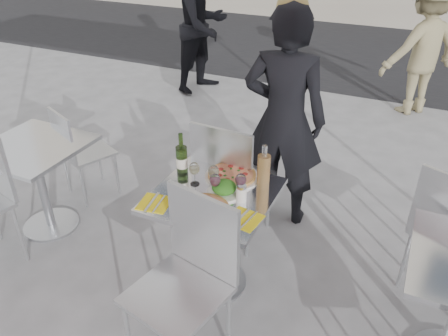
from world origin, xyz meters
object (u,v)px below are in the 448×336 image
at_px(salad_plate, 224,188).
at_px(sugar_shaker, 241,193).
at_px(wineglass_red_a, 215,181).
at_px(napkin_right, 244,219).
at_px(chair_far, 229,175).
at_px(woman_diner, 284,120).
at_px(pedestrian_b, 422,48).
at_px(side_table_left, 38,170).
at_px(chair_near, 189,270).
at_px(wineglass_white_a, 194,169).
at_px(napkin_left, 155,203).
at_px(wineglass_white_b, 214,172).
at_px(wine_bottle, 182,159).
at_px(pizza_far, 232,175).
at_px(side_chair_lfar, 77,147).
at_px(carafe, 264,170).
at_px(pedestrian_a, 204,26).
at_px(wineglass_red_b, 241,181).
at_px(main_table, 214,221).
at_px(pizza_near, 203,209).

distance_m(salad_plate, sugar_shaker, 0.13).
height_order(wineglass_red_a, napkin_right, wineglass_red_a).
bearing_deg(chair_far, salad_plate, 113.53).
relative_size(woman_diner, pedestrian_b, 1.07).
bearing_deg(sugar_shaker, side_table_left, 179.98).
bearing_deg(chair_near, wineglass_white_a, 127.10).
height_order(napkin_left, napkin_right, same).
bearing_deg(salad_plate, wineglass_white_b, 158.60).
bearing_deg(wine_bottle, woman_diner, 63.61).
bearing_deg(salad_plate, pizza_far, 99.84).
bearing_deg(salad_plate, napkin_left, -140.57).
relative_size(pedestrian_b, pizza_far, 4.61).
relative_size(chair_near, salad_plate, 4.61).
distance_m(side_chair_lfar, wineglass_red_a, 1.67).
bearing_deg(wineglass_white_a, napkin_left, -111.98).
height_order(chair_near, wineglass_red_a, chair_near).
bearing_deg(side_chair_lfar, side_table_left, 117.67).
distance_m(carafe, napkin_left, 0.69).
bearing_deg(woman_diner, wineglass_red_a, 78.02).
distance_m(chair_near, wine_bottle, 0.78).
bearing_deg(carafe, napkin_left, -139.50).
bearing_deg(napkin_left, chair_near, -44.89).
bearing_deg(pedestrian_b, pedestrian_a, -37.74).
bearing_deg(side_chair_lfar, wine_bottle, -172.49).
relative_size(side_table_left, side_chair_lfar, 0.89).
bearing_deg(napkin_left, side_table_left, 159.69).
distance_m(chair_near, pedestrian_b, 4.38).
height_order(wineglass_white_b, wineglass_red_a, same).
relative_size(wineglass_white_a, napkin_left, 0.76).
xyz_separation_m(side_chair_lfar, salad_plate, (1.59, -0.44, 0.29)).
height_order(woman_diner, wineglass_white_a, woman_diner).
height_order(woman_diner, wineglass_red_b, woman_diner).
bearing_deg(pizza_far, wineglass_red_a, -90.81).
xyz_separation_m(woman_diner, pedestrian_a, (-1.96, 2.47, 0.01)).
height_order(main_table, sugar_shaker, sugar_shaker).
height_order(side_chair_lfar, pedestrian_b, pedestrian_b).
height_order(side_table_left, wineglass_red_a, wineglass_red_a).
bearing_deg(wineglass_red_a, chair_far, 104.33).
height_order(wineglass_white_b, napkin_right, wineglass_white_b).
distance_m(side_table_left, pizza_far, 1.56).
height_order(chair_near, sugar_shaker, chair_near).
bearing_deg(sugar_shaker, pedestrian_a, 120.48).
distance_m(pizza_far, sugar_shaker, 0.27).
xyz_separation_m(pedestrian_a, pedestrian_b, (2.77, 0.37, -0.08)).
distance_m(side_table_left, woman_diner, 1.91).
height_order(pizza_far, wineglass_red_b, wineglass_red_b).
height_order(pedestrian_a, carafe, pedestrian_a).
xyz_separation_m(salad_plate, napkin_right, (0.21, -0.19, -0.03)).
bearing_deg(wineglass_white_a, pedestrian_b, 73.74).
height_order(pizza_near, wineglass_red_b, wineglass_red_b).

